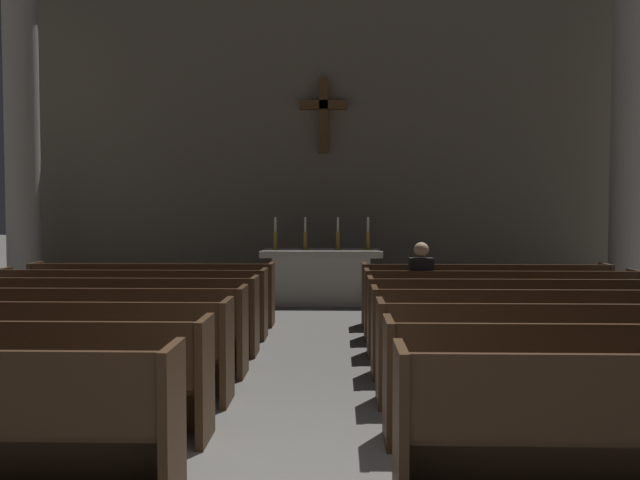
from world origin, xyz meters
The scene contains 20 objects.
pew_left_row_3 centered at (-2.49, 2.04, 0.48)m, with size 3.65×0.50×0.95m.
pew_left_row_4 centered at (-2.49, 3.08, 0.48)m, with size 3.65×0.50×0.95m.
pew_left_row_5 centered at (-2.49, 4.11, 0.48)m, with size 3.65×0.50×0.95m.
pew_left_row_6 centered at (-2.49, 5.15, 0.48)m, with size 3.65×0.50×0.95m.
pew_left_row_7 centered at (-2.49, 6.19, 0.48)m, with size 3.65×0.50×0.95m.
pew_right_row_2 centered at (2.49, 1.00, 0.48)m, with size 3.65×0.50×0.95m.
pew_right_row_3 centered at (2.49, 2.04, 0.48)m, with size 3.65×0.50×0.95m.
pew_right_row_4 centered at (2.49, 3.08, 0.48)m, with size 3.65×0.50×0.95m.
pew_right_row_5 centered at (2.49, 4.11, 0.48)m, with size 3.65×0.50×0.95m.
pew_right_row_6 centered at (2.49, 5.15, 0.48)m, with size 3.65×0.50×0.95m.
pew_right_row_7 centered at (2.49, 6.19, 0.48)m, with size 3.65×0.50×0.95m.
column_left_third centered at (-5.59, 8.71, 2.94)m, with size 0.94×0.94×6.06m.
column_right_third centered at (5.59, 8.71, 2.94)m, with size 0.94×0.94×6.06m.
altar centered at (0.00, 8.56, 0.53)m, with size 2.20×0.90×1.01m.
candlestick_outer_left centered at (-0.85, 8.56, 1.20)m, with size 0.16×0.16×0.60m.
candlestick_inner_left centered at (-0.30, 8.56, 1.20)m, with size 0.16×0.16×0.60m.
candlestick_inner_right centered at (0.30, 8.56, 1.20)m, with size 0.16×0.16×0.60m.
candlestick_outer_right centered at (0.85, 8.56, 1.20)m, with size 0.16×0.16×0.60m.
apse_with_cross centered at (0.00, 10.45, 3.33)m, with size 12.19×0.43×6.65m.
lone_worshipper centered at (1.42, 5.19, 0.69)m, with size 0.32×0.43×1.32m.
Camera 1 is at (0.32, -4.20, 1.79)m, focal length 39.15 mm.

